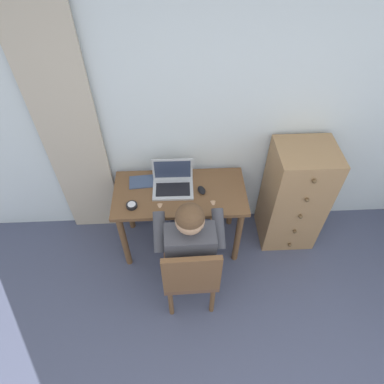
{
  "coord_description": "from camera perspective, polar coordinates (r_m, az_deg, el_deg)",
  "views": [
    {
      "loc": [
        -0.26,
        -0.05,
        2.81
      ],
      "look_at": [
        -0.17,
        1.76,
        0.84
      ],
      "focal_mm": 31.16,
      "sensor_mm": 36.0,
      "label": 1
    }
  ],
  "objects": [
    {
      "name": "curtain_panel",
      "position": [
        2.88,
        -19.95,
        8.9
      ],
      "size": [
        0.48,
        0.03,
        2.28
      ],
      "primitive_type": "cube",
      "color": "#BCAD99",
      "rests_on": "ground_plane"
    },
    {
      "name": "notebook_pad",
      "position": [
        2.92,
        -8.63,
        1.74
      ],
      "size": [
        0.22,
        0.17,
        0.01
      ],
      "primitive_type": "cube",
      "rotation": [
        0.0,
        0.0,
        0.07
      ],
      "color": "#3D4C6B",
      "rests_on": "desk"
    },
    {
      "name": "computer_mouse",
      "position": [
        2.8,
        1.65,
        0.32
      ],
      "size": [
        0.09,
        0.11,
        0.03
      ],
      "primitive_type": "ellipsoid",
      "rotation": [
        0.0,
        0.0,
        0.3
      ],
      "color": "black",
      "rests_on": "desk"
    },
    {
      "name": "desk",
      "position": [
        2.91,
        -2.06,
        -1.61
      ],
      "size": [
        1.12,
        0.55,
        0.74
      ],
      "color": "brown",
      "rests_on": "ground_plane"
    },
    {
      "name": "dresser",
      "position": [
        3.17,
        17.02,
        -0.77
      ],
      "size": [
        0.5,
        0.47,
        1.09
      ],
      "color": "#9E754C",
      "rests_on": "ground_plane"
    },
    {
      "name": "person_seated",
      "position": [
        2.58,
        -0.48,
        -8.22
      ],
      "size": [
        0.54,
        0.59,
        1.2
      ],
      "color": "#33384C",
      "rests_on": "ground_plane"
    },
    {
      "name": "laptop",
      "position": [
        2.82,
        -3.3,
        1.68
      ],
      "size": [
        0.34,
        0.25,
        0.24
      ],
      "color": "#B7BABF",
      "rests_on": "desk"
    },
    {
      "name": "wall_back",
      "position": [
        2.75,
        3.28,
        12.86
      ],
      "size": [
        4.8,
        0.05,
        2.5
      ],
      "primitive_type": "cube",
      "color": "silver",
      "rests_on": "ground_plane"
    },
    {
      "name": "desk_clock",
      "position": [
        2.74,
        -10.27,
        -2.27
      ],
      "size": [
        0.09,
        0.09,
        0.03
      ],
      "color": "black",
      "rests_on": "desk"
    },
    {
      "name": "chair",
      "position": [
        2.64,
        -0.21,
        -13.73
      ],
      "size": [
        0.43,
        0.41,
        0.88
      ],
      "color": "brown",
      "rests_on": "ground_plane"
    }
  ]
}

